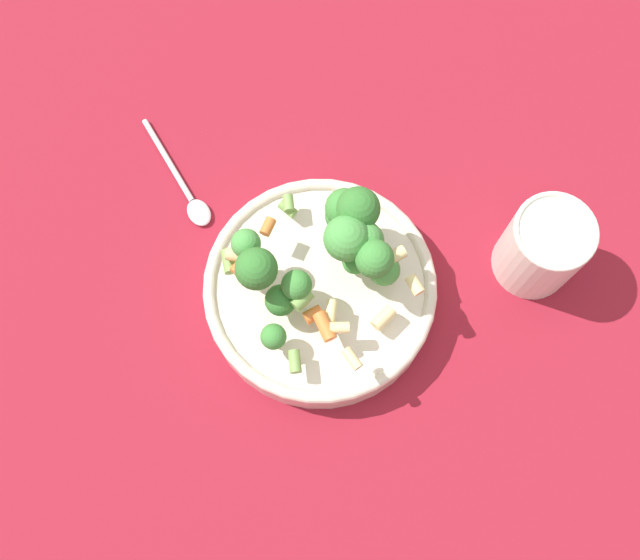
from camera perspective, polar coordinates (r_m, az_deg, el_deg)
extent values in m
plane|color=maroon|center=(0.86, 0.00, -1.29)|extent=(3.00, 3.00, 0.00)
cylinder|color=beige|center=(0.84, 0.00, -0.90)|extent=(0.26, 0.26, 0.04)
torus|color=beige|center=(0.82, 0.00, -0.49)|extent=(0.26, 0.26, 0.01)
cylinder|color=#8CB766|center=(0.80, 4.82, -0.07)|extent=(0.01, 0.01, 0.02)
sphere|color=#479342|center=(0.78, 4.95, 0.44)|extent=(0.03, 0.03, 0.03)
cylinder|color=#8CB766|center=(0.78, 1.98, 2.38)|extent=(0.02, 0.02, 0.02)
sphere|color=#479342|center=(0.75, 2.06, 3.19)|extent=(0.05, 0.05, 0.05)
cylinder|color=#8CB766|center=(0.81, 2.63, 1.00)|extent=(0.01, 0.01, 0.01)
sphere|color=#3D8438|center=(0.79, 2.69, 1.44)|extent=(0.03, 0.03, 0.03)
cylinder|color=#8CB766|center=(0.77, 4.04, 1.19)|extent=(0.01, 0.01, 0.02)
sphere|color=#3D8438|center=(0.75, 4.17, 1.79)|extent=(0.04, 0.04, 0.04)
cylinder|color=#8CB766|center=(0.80, -2.96, -1.94)|extent=(0.01, 0.01, 0.01)
sphere|color=#33722D|center=(0.78, -3.03, -1.55)|extent=(0.03, 0.03, 0.03)
cylinder|color=#8CB766|center=(0.79, 3.24, 2.29)|extent=(0.01, 0.01, 0.02)
sphere|color=#479342|center=(0.76, 3.35, 2.97)|extent=(0.04, 0.04, 0.04)
cylinder|color=#8CB766|center=(0.77, -4.69, -0.08)|extent=(0.02, 0.02, 0.02)
sphere|color=#33722D|center=(0.74, -4.85, 0.53)|extent=(0.04, 0.04, 0.04)
cylinder|color=#8CB766|center=(0.80, 2.65, 2.32)|extent=(0.01, 0.01, 0.02)
sphere|color=#479342|center=(0.78, 2.73, 2.95)|extent=(0.04, 0.04, 0.04)
cylinder|color=#8CB766|center=(0.78, -1.75, -0.85)|extent=(0.01, 0.01, 0.02)
sphere|color=#3D8438|center=(0.76, -1.80, -0.38)|extent=(0.03, 0.03, 0.03)
cylinder|color=#8CB766|center=(0.80, 1.83, 4.75)|extent=(0.01, 0.01, 0.02)
sphere|color=#3D8438|center=(0.77, 1.89, 5.51)|extent=(0.04, 0.04, 0.04)
cylinder|color=#8CB766|center=(0.78, -5.53, 2.29)|extent=(0.01, 0.01, 0.01)
sphere|color=#479342|center=(0.76, -5.67, 2.79)|extent=(0.03, 0.03, 0.03)
cylinder|color=#8CB766|center=(0.79, 2.81, 4.59)|extent=(0.02, 0.02, 0.02)
sphere|color=#33722D|center=(0.76, 2.92, 5.44)|extent=(0.05, 0.05, 0.05)
cylinder|color=#8CB766|center=(0.79, -3.49, -4.62)|extent=(0.01, 0.01, 0.01)
sphere|color=#3D8438|center=(0.77, -3.57, -4.33)|extent=(0.03, 0.03, 0.03)
cylinder|color=#8CB766|center=(0.81, 1.74, 4.24)|extent=(0.01, 0.01, 0.02)
sphere|color=#3D8438|center=(0.79, 1.79, 4.91)|extent=(0.04, 0.04, 0.04)
cylinder|color=orange|center=(0.79, -5.92, 1.16)|extent=(0.03, 0.03, 0.01)
cylinder|color=#729E4C|center=(0.77, -1.93, -6.23)|extent=(0.01, 0.02, 0.01)
cylinder|color=beige|center=(0.76, 1.50, -3.65)|extent=(0.02, 0.01, 0.01)
cylinder|color=#729E4C|center=(0.80, -6.96, 1.41)|extent=(0.02, 0.03, 0.01)
cylinder|color=beige|center=(0.75, 2.46, -5.99)|extent=(0.02, 0.03, 0.01)
cylinder|color=beige|center=(0.78, 0.84, -2.50)|extent=(0.02, 0.03, 0.01)
cylinder|color=orange|center=(0.77, 0.06, -3.58)|extent=(0.02, 0.03, 0.01)
cylinder|color=beige|center=(0.79, -6.14, 1.90)|extent=(0.03, 0.02, 0.01)
cylinder|color=beige|center=(0.81, -5.57, 0.85)|extent=(0.01, 0.02, 0.01)
cylinder|color=beige|center=(0.78, 5.69, 1.83)|extent=(0.03, 0.02, 0.01)
cylinder|color=#729E4C|center=(0.82, -2.41, 5.86)|extent=(0.01, 0.02, 0.01)
cylinder|color=orange|center=(0.79, -4.00, 4.08)|extent=(0.02, 0.02, 0.01)
cylinder|color=orange|center=(0.78, -0.51, -2.66)|extent=(0.02, 0.02, 0.01)
cylinder|color=#729E4C|center=(0.76, -1.39, -1.49)|extent=(0.03, 0.03, 0.01)
cylinder|color=#729E4C|center=(0.83, -2.47, 5.44)|extent=(0.02, 0.02, 0.01)
cylinder|color=beige|center=(0.77, 7.24, -0.37)|extent=(0.02, 0.02, 0.01)
cylinder|color=beige|center=(0.79, 4.86, -2.90)|extent=(0.03, 0.03, 0.01)
cylinder|color=orange|center=(0.78, 2.40, 3.01)|extent=(0.03, 0.02, 0.01)
cylinder|color=silver|center=(0.85, 16.56, 2.36)|extent=(0.09, 0.09, 0.10)
torus|color=silver|center=(0.81, 17.57, 3.59)|extent=(0.09, 0.09, 0.01)
cylinder|color=silver|center=(0.93, -11.52, 8.95)|extent=(0.06, 0.11, 0.01)
ellipsoid|color=silver|center=(0.90, -9.20, 5.09)|extent=(0.04, 0.04, 0.01)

